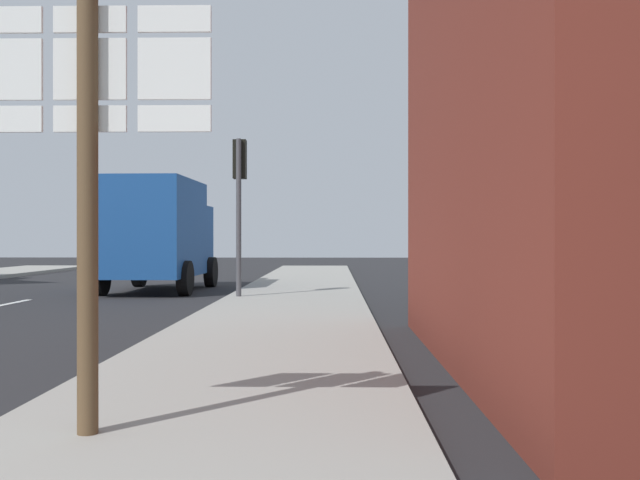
{
  "coord_description": "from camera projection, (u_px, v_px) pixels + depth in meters",
  "views": [
    {
      "loc": [
        7.24,
        -4.77,
        1.46
      ],
      "look_at": [
        6.9,
        13.2,
        1.43
      ],
      "focal_mm": 39.9,
      "sensor_mm": 36.0,
      "label": 1
    }
  ],
  "objects": [
    {
      "name": "traffic_light_near_right",
      "position": [
        239.0,
        182.0,
        16.41
      ],
      "size": [
        0.3,
        0.49,
        3.75
      ],
      "color": "#47474C",
      "rests_on": "ground"
    },
    {
      "name": "route_sign_post",
      "position": [
        89.0,
        159.0,
        4.83
      ],
      "size": [
        1.66,
        0.14,
        3.2
      ],
      "color": "brown",
      "rests_on": "ground"
    },
    {
      "name": "sidewalk_right",
      "position": [
        284.0,
        316.0,
        12.79
      ],
      "size": [
        3.14,
        44.0,
        0.14
      ],
      "primitive_type": "cube",
      "color": "gray",
      "rests_on": "ground"
    },
    {
      "name": "delivery_truck",
      "position": [
        158.0,
        232.0,
        19.65
      ],
      "size": [
        2.57,
        5.04,
        3.05
      ],
      "color": "#19478C",
      "rests_on": "ground"
    }
  ]
}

